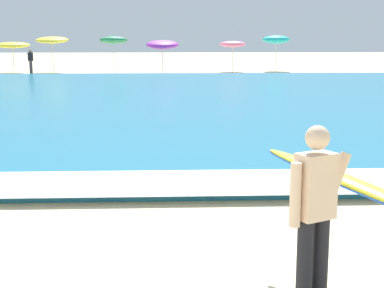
{
  "coord_description": "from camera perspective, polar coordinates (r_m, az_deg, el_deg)",
  "views": [
    {
      "loc": [
        1.93,
        -3.78,
        2.51
      ],
      "look_at": [
        2.26,
        3.71,
        1.1
      ],
      "focal_mm": 54.36,
      "sensor_mm": 36.0,
      "label": 1
    }
  ],
  "objects": [
    {
      "name": "sea",
      "position": [
        22.8,
        -7.36,
        4.44
      ],
      "size": [
        120.0,
        28.0,
        0.14
      ],
      "primitive_type": "cube",
      "color": "teal",
      "rests_on": "ground"
    },
    {
      "name": "surf_foam",
      "position": [
        9.68,
        -13.96,
        -3.8
      ],
      "size": [
        120.0,
        1.68,
        0.01
      ],
      "primitive_type": "cube",
      "color": "white",
      "rests_on": "sea"
    },
    {
      "name": "surfer_with_board",
      "position": [
        5.52,
        13.75,
        -5.25
      ],
      "size": [
        1.49,
        2.53,
        1.73
      ],
      "color": "black",
      "rests_on": "ground"
    },
    {
      "name": "beach_umbrella_0",
      "position": [
        41.16,
        -17.19,
        9.25
      ],
      "size": [
        2.26,
        2.27,
        2.05
      ],
      "color": "beige",
      "rests_on": "ground"
    },
    {
      "name": "beach_umbrella_1",
      "position": [
        40.91,
        -13.56,
        9.89
      ],
      "size": [
        2.17,
        2.2,
        2.44
      ],
      "color": "beige",
      "rests_on": "ground"
    },
    {
      "name": "beach_umbrella_2",
      "position": [
        39.18,
        -7.71,
        10.06
      ],
      "size": [
        1.86,
        1.89,
        2.46
      ],
      "color": "beige",
      "rests_on": "ground"
    },
    {
      "name": "beach_umbrella_3",
      "position": [
        38.68,
        -2.93,
        9.71
      ],
      "size": [
        2.13,
        2.17,
        2.24
      ],
      "color": "beige",
      "rests_on": "ground"
    },
    {
      "name": "beach_umbrella_4",
      "position": [
        40.51,
        4.02,
        9.75
      ],
      "size": [
        1.8,
        1.81,
        2.09
      ],
      "color": "beige",
      "rests_on": "ground"
    },
    {
      "name": "beach_umbrella_5",
      "position": [
        41.7,
        8.25,
        10.11
      ],
      "size": [
        1.91,
        1.92,
        2.48
      ],
      "color": "beige",
      "rests_on": "ground"
    },
    {
      "name": "beachgoer_near_row_left",
      "position": [
        39.34,
        -15.55,
        7.87
      ],
      "size": [
        0.32,
        0.2,
        1.58
      ],
      "color": "#383842",
      "rests_on": "ground"
    }
  ]
}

